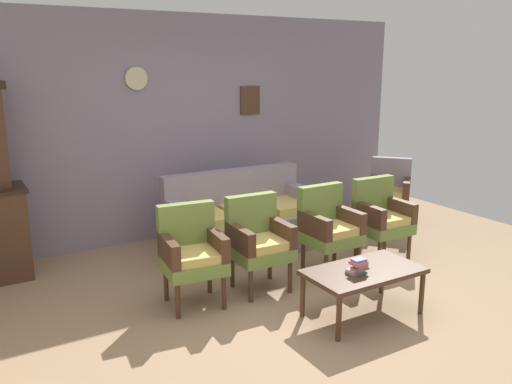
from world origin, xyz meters
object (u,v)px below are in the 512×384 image
at_px(armchair_by_doorway, 192,251).
at_px(armchair_near_cabinet, 329,226).
at_px(armchair_row_middle, 381,216).
at_px(wingback_chair_by_fireplace, 389,189).
at_px(coffee_table, 364,274).
at_px(armchair_near_couch_end, 258,239).
at_px(book_stack_on_table, 358,267).
at_px(floor_vase_by_wall, 380,184).
at_px(floral_couch, 243,222).

distance_m(armchair_by_doorway, armchair_near_cabinet, 1.51).
xyz_separation_m(armchair_near_cabinet, armchair_row_middle, (0.72, -0.00, 0.00)).
xyz_separation_m(wingback_chair_by_fireplace, coffee_table, (-2.04, -1.77, -0.12)).
distance_m(armchair_near_couch_end, book_stack_on_table, 1.05).
height_order(armchair_near_couch_end, floor_vase_by_wall, armchair_near_couch_end).
height_order(armchair_near_cabinet, coffee_table, armchair_near_cabinet).
xyz_separation_m(floral_couch, armchair_by_doorway, (-1.09, -1.01, 0.17)).
height_order(floral_couch, armchair_row_middle, same).
xyz_separation_m(armchair_by_doorway, armchair_near_cabinet, (1.51, -0.04, 0.00)).
height_order(armchair_near_cabinet, floor_vase_by_wall, armchair_near_cabinet).
bearing_deg(wingback_chair_by_fireplace, floral_couch, 174.48).
bearing_deg(armchair_row_middle, floral_couch, 137.38).
height_order(armchair_by_doorway, wingback_chair_by_fireplace, same).
height_order(armchair_by_doorway, armchair_row_middle, same).
relative_size(floral_couch, book_stack_on_table, 11.09).
xyz_separation_m(armchair_row_middle, wingback_chair_by_fireplace, (0.96, 0.85, 0.00)).
bearing_deg(floral_couch, floor_vase_by_wall, 9.52).
xyz_separation_m(floral_couch, armchair_row_middle, (1.14, -1.05, 0.17)).
bearing_deg(coffee_table, floral_couch, 91.86).
relative_size(floral_couch, armchair_near_couch_end, 1.95).
bearing_deg(armchair_row_middle, armchair_near_cabinet, 179.78).
distance_m(armchair_near_couch_end, coffee_table, 1.06).
xyz_separation_m(floral_couch, floor_vase_by_wall, (2.55, 0.43, 0.06)).
distance_m(armchair_near_cabinet, wingback_chair_by_fireplace, 1.88).
distance_m(armchair_near_cabinet, coffee_table, 1.00).
distance_m(wingback_chair_by_fireplace, coffee_table, 2.70).
bearing_deg(book_stack_on_table, armchair_near_cabinet, 64.59).
bearing_deg(coffee_table, armchair_near_couch_end, 117.03).
bearing_deg(floor_vase_by_wall, armchair_near_cabinet, -145.33).
distance_m(armchair_row_middle, book_stack_on_table, 1.53).
height_order(armchair_by_doorway, book_stack_on_table, armchair_by_doorway).
bearing_deg(armchair_near_couch_end, armchair_near_cabinet, -0.79).
distance_m(armchair_near_cabinet, book_stack_on_table, 1.08).
height_order(armchair_row_middle, floor_vase_by_wall, armchair_row_middle).
bearing_deg(armchair_near_couch_end, book_stack_on_table, -69.41).
bearing_deg(armchair_by_doorway, armchair_row_middle, -1.05).
distance_m(floral_couch, armchair_near_cabinet, 1.14).
xyz_separation_m(floral_couch, armchair_near_couch_end, (-0.42, -1.04, 0.17)).
bearing_deg(armchair_near_couch_end, armchair_row_middle, -0.53).
relative_size(armchair_row_middle, book_stack_on_table, 5.69).
relative_size(armchair_by_doorway, wingback_chair_by_fireplace, 1.00).
height_order(floral_couch, armchair_near_couch_end, same).
distance_m(armchair_by_doorway, armchair_near_couch_end, 0.68).
bearing_deg(armchair_row_middle, floor_vase_by_wall, 46.35).
height_order(armchair_near_cabinet, armchair_row_middle, same).
relative_size(armchair_near_couch_end, book_stack_on_table, 5.69).
bearing_deg(armchair_by_doorway, armchair_near_cabinet, -1.45).
bearing_deg(floral_couch, armchair_near_couch_end, -111.88).
relative_size(coffee_table, book_stack_on_table, 6.32).
distance_m(floral_couch, armchair_row_middle, 1.56).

